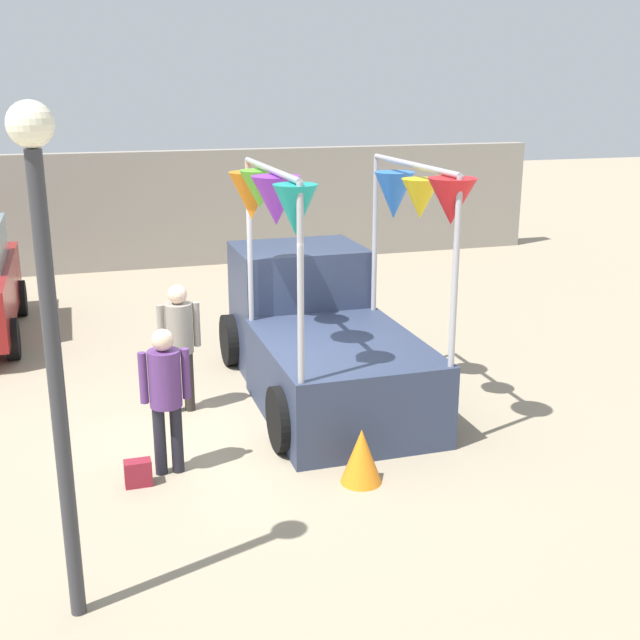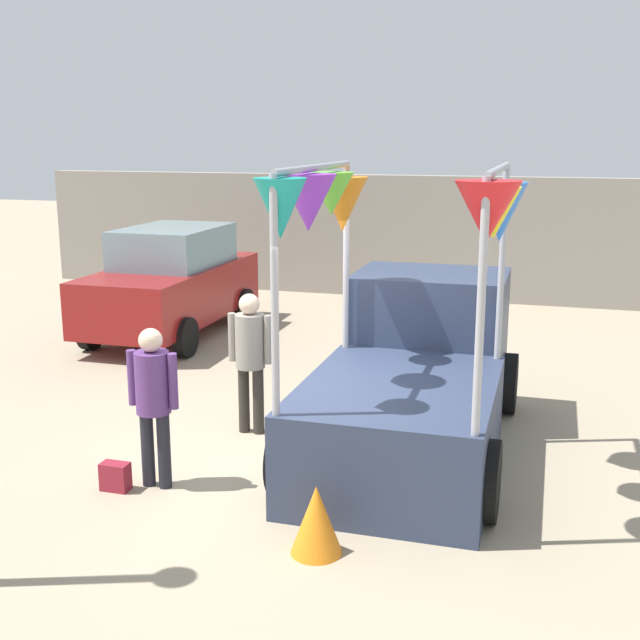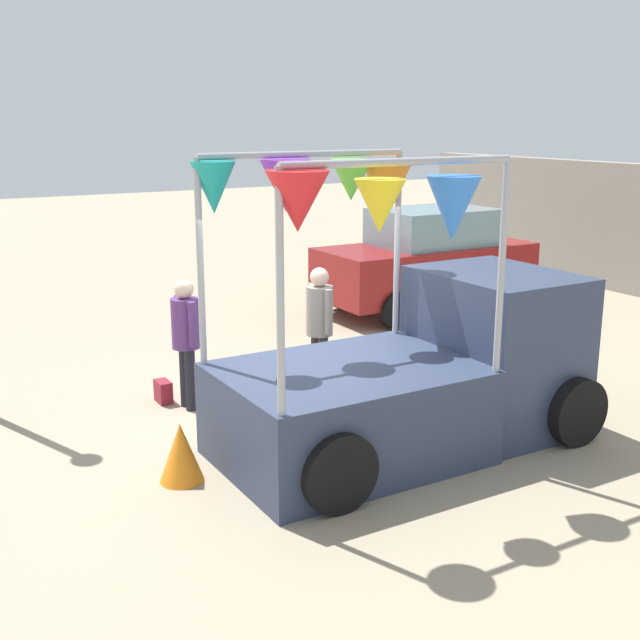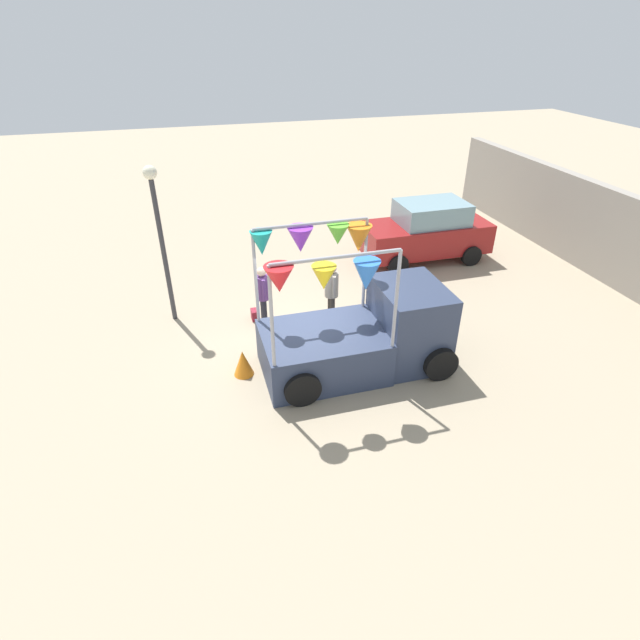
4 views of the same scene
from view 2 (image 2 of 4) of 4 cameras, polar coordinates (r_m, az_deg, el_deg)
name	(u,v)px [view 2 (image 2 of 4)]	position (r m, az deg, el deg)	size (l,w,h in m)	color
ground_plane	(295,465)	(8.65, -1.80, -10.29)	(60.00, 60.00, 0.00)	gray
vendor_truck	(415,364)	(9.02, 6.75, -3.15)	(2.38, 4.08, 3.15)	#2D3851
parked_car	(172,282)	(14.14, -10.49, 2.70)	(1.88, 4.00, 1.88)	maroon
person_customer	(153,393)	(7.99, -11.79, -5.09)	(0.53, 0.34, 1.62)	black
person_vendor	(250,350)	(9.27, -4.99, -2.13)	(0.53, 0.34, 1.66)	#2D2823
handbag	(115,477)	(8.29, -14.35, -10.73)	(0.28, 0.16, 0.28)	maroon
brick_boundary_wall	(432,238)	(17.25, 7.96, 5.82)	(18.00, 0.36, 2.60)	gray
folded_kite_bundle_tangerine	(316,520)	(6.86, -0.26, -14.01)	(0.44, 0.44, 0.60)	orange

